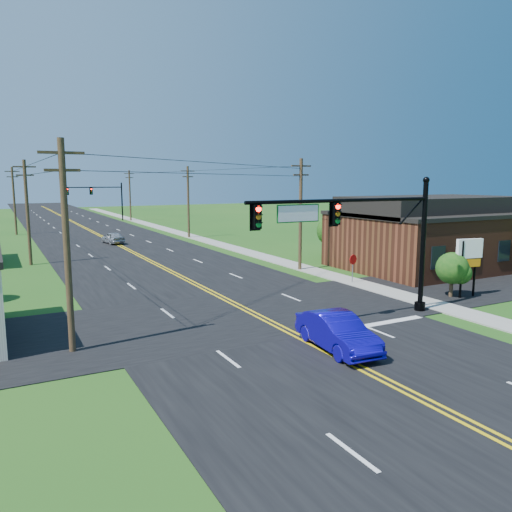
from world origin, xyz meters
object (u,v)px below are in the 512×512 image
blue_car (337,333)px  stop_sign (353,262)px  signal_mast_main (360,231)px  signal_mast_far (97,196)px

blue_car → stop_sign: 14.55m
blue_car → signal_mast_main: bearing=45.5°
signal_mast_far → blue_car: 75.32m
signal_mast_main → stop_sign: size_ratio=5.40×
signal_mast_main → signal_mast_far: size_ratio=1.03×
stop_sign → blue_car: bearing=-141.5°
signal_mast_main → signal_mast_far: 72.00m
signal_mast_main → signal_mast_far: same height
signal_mast_main → signal_mast_far: bearing=89.9°
signal_mast_far → signal_mast_main: bearing=-90.1°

